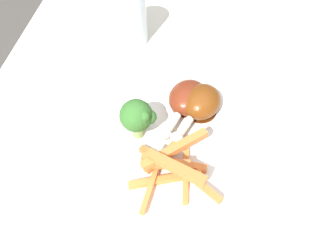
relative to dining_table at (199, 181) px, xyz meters
The scene contains 7 objects.
dining_table is the anchor object (origin of this frame).
dinner_plate 0.13m from the dining_table, 102.13° to the right, with size 0.27×0.27×0.01m, color white.
broccoli_floret_front 0.19m from the dining_table, 94.80° to the right, with size 0.05×0.05×0.07m.
carrot_fries_pile 0.15m from the dining_table, 41.79° to the right, with size 0.14×0.13×0.05m.
chicken_drumstick_near 0.16m from the dining_table, 154.43° to the right, with size 0.13×0.08×0.04m.
chicken_drumstick_far 0.15m from the dining_table, 169.21° to the right, with size 0.12×0.08×0.04m.
water_glass 0.33m from the dining_table, 148.22° to the right, with size 0.07×0.07×0.11m, color silver.
Camera 1 is at (0.25, -0.03, 1.12)m, focal length 32.57 mm.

